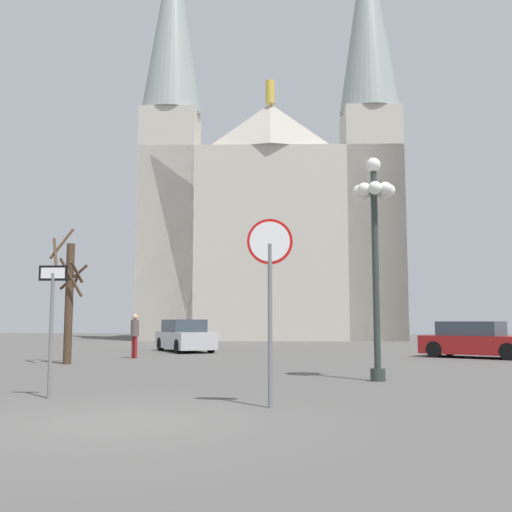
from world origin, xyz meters
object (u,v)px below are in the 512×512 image
stop_sign (270,274)px  pedestrian_walking (135,331)px  bare_tree (69,296)px  parked_car_near_silver (185,336)px  street_lamp (375,223)px  one_way_arrow_sign (52,315)px  parked_car_far_red (475,341)px  cathedral (270,214)px

stop_sign → pedestrian_walking: bearing=117.9°
bare_tree → pedestrian_walking: bearing=69.9°
parked_car_near_silver → pedestrian_walking: 5.28m
street_lamp → parked_car_near_silver: size_ratio=1.19×
pedestrian_walking → street_lamp: bearing=-41.7°
one_way_arrow_sign → parked_car_near_silver: bearing=95.8°
street_lamp → parked_car_far_red: street_lamp is taller
street_lamp → one_way_arrow_sign: bearing=-147.2°
stop_sign → one_way_arrow_sign: (-4.24, 0.66, -0.68)m
cathedral → stop_sign: 38.71m
one_way_arrow_sign → bare_tree: size_ratio=0.53×
stop_sign → parked_car_far_red: bearing=65.6°
bare_tree → pedestrian_walking: size_ratio=2.75×
bare_tree → pedestrian_walking: (1.22, 3.35, -1.23)m
bare_tree → street_lamp: bearing=-24.1°
bare_tree → parked_car_far_red: bare_tree is taller
stop_sign → street_lamp: 5.44m
stop_sign → parked_car_far_red: size_ratio=0.71×
cathedral → parked_car_far_red: 27.11m
parked_car_far_red → pedestrian_walking: (-13.28, -2.02, 0.37)m
parked_car_near_silver → parked_car_far_red: parked_car_near_silver is taller
parked_car_near_silver → bare_tree: bearing=-102.5°
stop_sign → parked_car_near_silver: bearing=108.5°
parked_car_far_red → one_way_arrow_sign: bearing=-128.0°
one_way_arrow_sign → pedestrian_walking: 12.16m
stop_sign → bare_tree: bare_tree is taller
street_lamp → pedestrian_walking: bearing=138.3°
pedestrian_walking → bare_tree: bearing=-110.1°
stop_sign → parked_car_far_red: (6.63, 14.58, -1.57)m
bare_tree → parked_car_near_silver: 8.92m
parked_car_far_red → cathedral: bearing=114.6°
one_way_arrow_sign → street_lamp: street_lamp is taller
stop_sign → one_way_arrow_sign: bearing=171.2°
stop_sign → one_way_arrow_sign: stop_sign is taller
cathedral → parked_car_near_silver: size_ratio=7.36×
stop_sign → bare_tree: (-7.87, 9.22, 0.03)m
parked_car_far_red → stop_sign: bearing=-114.4°
street_lamp → parked_car_near_silver: street_lamp is taller
parked_car_far_red → pedestrian_walking: pedestrian_walking is taller
stop_sign → street_lamp: bearing=66.0°
cathedral → pedestrian_walking: (-2.71, -25.13, -9.10)m
parked_car_far_red → bare_tree: bearing=-159.7°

